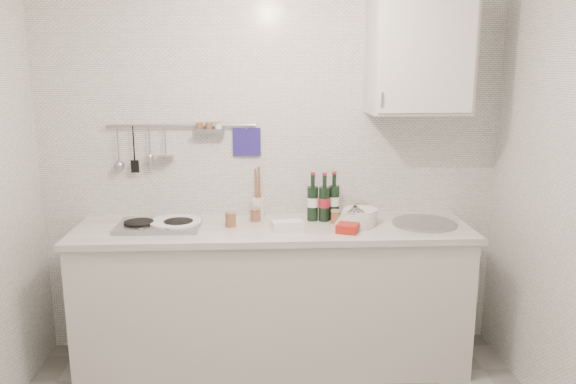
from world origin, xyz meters
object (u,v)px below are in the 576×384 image
(utensil_crock, at_px, (258,205))
(plate_stack_sink, at_px, (358,217))
(wine_bottles, at_px, (324,197))
(wall_cabinet, at_px, (419,56))
(plate_stack_hob, at_px, (174,224))

(utensil_crock, bearing_deg, plate_stack_sink, -19.73)
(plate_stack_sink, xyz_separation_m, wine_bottles, (-0.20, 0.11, 0.11))
(plate_stack_sink, bearing_deg, wall_cabinet, 14.24)
(wine_bottles, distance_m, utensil_crock, 0.44)
(utensil_crock, bearing_deg, plate_stack_hob, -155.49)
(plate_stack_hob, xyz_separation_m, plate_stack_sink, (1.14, 0.01, 0.03))
(plate_stack_sink, relative_size, utensil_crock, 0.83)
(wall_cabinet, bearing_deg, utensil_crock, 172.49)
(wine_bottles, xyz_separation_m, utensil_crock, (-0.42, 0.12, -0.08))
(utensil_crock, bearing_deg, wine_bottles, -15.30)
(wall_cabinet, distance_m, plate_stack_hob, 1.82)
(plate_stack_sink, bearing_deg, plate_stack_hob, -179.48)
(wall_cabinet, xyz_separation_m, utensil_crock, (-0.99, 0.13, -0.95))
(wall_cabinet, height_order, wine_bottles, wall_cabinet)
(wine_bottles, bearing_deg, utensil_crock, 164.70)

